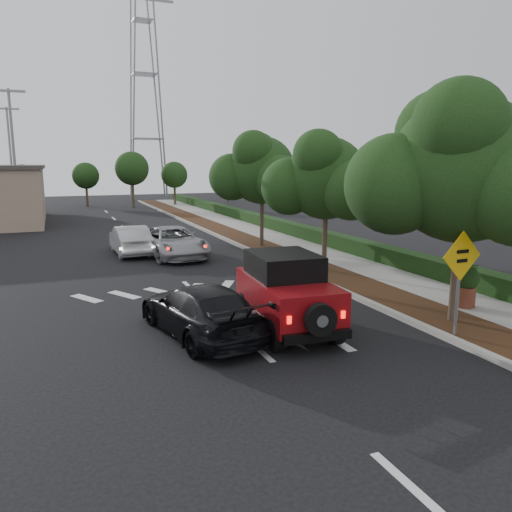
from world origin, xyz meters
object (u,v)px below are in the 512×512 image
red_jeep (285,291)px  silver_suv_ahead (173,242)px  speed_hump_sign (460,269)px  black_suv_oncoming (200,310)px

red_jeep → silver_suv_ahead: red_jeep is taller
red_jeep → speed_hump_sign: (3.59, -2.37, 0.78)m
speed_hump_sign → silver_suv_ahead: bearing=102.6°
red_jeep → black_suv_oncoming: bearing=175.4°
silver_suv_ahead → black_suv_oncoming: 11.13m
speed_hump_sign → black_suv_oncoming: bearing=151.2°
black_suv_oncoming → speed_hump_sign: (5.80, -2.71, 1.14)m
black_suv_oncoming → speed_hump_sign: speed_hump_sign is taller
silver_suv_ahead → speed_hump_sign: 14.32m
silver_suv_ahead → speed_hump_sign: speed_hump_sign is taller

